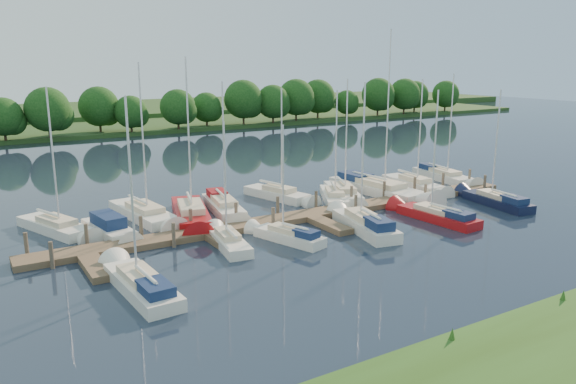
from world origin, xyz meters
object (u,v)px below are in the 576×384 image
sailboat_n_0 (58,229)px  sailboat_n_5 (280,196)px  motorboat (110,230)px  dock (312,218)px  sailboat_s_2 (287,237)px

sailboat_n_0 → sailboat_n_5: bearing=160.3°
motorboat → dock: bearing=155.3°
dock → motorboat: 14.20m
sailboat_n_0 → motorboat: sailboat_n_0 is taller
sailboat_n_0 → motorboat: size_ratio=1.60×
motorboat → sailboat_n_5: sailboat_n_5 is taller
sailboat_n_0 → motorboat: (2.92, -2.43, 0.09)m
sailboat_n_5 → motorboat: bearing=-4.8°
sailboat_n_0 → sailboat_n_5: sailboat_n_0 is taller
motorboat → sailboat_s_2: 12.01m
dock → motorboat: (-13.62, 4.00, 0.16)m
dock → sailboat_n_5: (1.21, 6.76, 0.08)m
dock → sailboat_n_5: sailboat_n_5 is taller
dock → sailboat_n_5: 6.87m
dock → sailboat_n_0: bearing=158.8°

